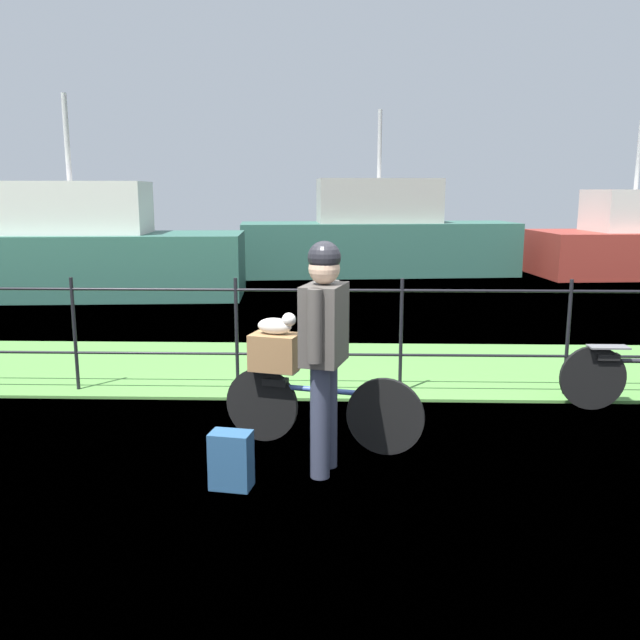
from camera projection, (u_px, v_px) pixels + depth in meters
name	position (u px, v px, depth m)	size (l,w,h in m)	color
ground_plane	(310.00, 476.00, 4.79)	(60.00, 60.00, 0.00)	gray
grass_strip	(321.00, 368.00, 7.66)	(27.00, 2.40, 0.03)	#569342
harbor_water	(331.00, 279.00, 15.50)	(30.00, 30.00, 0.00)	#60849E
iron_fence	(319.00, 328.00, 6.59)	(18.04, 0.04, 1.18)	black
bicycle_main	(319.00, 408.00, 5.28)	(1.59, 0.46, 0.61)	black
wooden_crate	(275.00, 352.00, 5.30)	(0.38, 0.25, 0.29)	olive
terrier_dog	(278.00, 325.00, 5.25)	(0.32, 0.21, 0.18)	silver
cyclist_person	(324.00, 338.00, 4.68)	(0.35, 0.53, 1.68)	#383D51
backpack_on_paving	(231.00, 460.00, 4.56)	(0.28, 0.18, 0.40)	#28517A
moored_boat_near	(75.00, 254.00, 12.81)	(6.56, 2.49, 3.80)	#336656
moored_boat_mid	(631.00, 244.00, 16.04)	(4.69, 2.76, 3.66)	#9E3328
moored_boat_far	(378.00, 239.00, 16.24)	(6.81, 2.56, 3.92)	#336656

